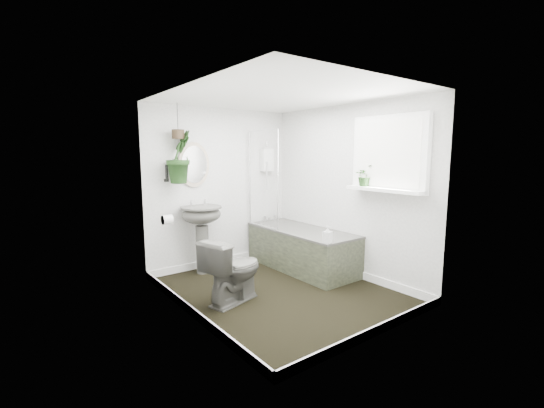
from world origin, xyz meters
TOP-DOWN VIEW (x-y plane):
  - floor at (0.00, 0.00)m, footprint 2.30×2.80m
  - ceiling at (0.00, 0.00)m, footprint 2.30×2.80m
  - wall_back at (0.00, 1.41)m, footprint 2.30×0.02m
  - wall_front at (0.00, -1.41)m, footprint 2.30×0.02m
  - wall_left at (-1.16, 0.00)m, footprint 0.02×2.80m
  - wall_right at (1.16, 0.00)m, footprint 0.02×2.80m
  - skirting at (0.00, 0.00)m, footprint 2.30×2.80m
  - bathtub at (0.80, 0.50)m, footprint 0.72×1.72m
  - bath_screen at (0.47, 0.99)m, footprint 0.04×0.72m
  - shower_box at (0.80, 1.34)m, footprint 0.20×0.10m
  - oval_mirror at (-0.43, 1.37)m, footprint 0.46×0.03m
  - wall_sconce at (-0.83, 1.36)m, footprint 0.04×0.04m
  - toilet_roll_holder at (-1.10, 0.70)m, footprint 0.11×0.11m
  - window_recess at (1.09, -0.70)m, footprint 0.08×1.00m
  - window_sill at (1.02, -0.70)m, footprint 0.18×1.00m
  - window_blinds at (1.04, -0.70)m, footprint 0.01×0.86m
  - toilet at (-0.60, 0.07)m, footprint 0.81×0.59m
  - pedestal_sink at (-0.43, 1.18)m, footprint 0.62×0.55m
  - sill_plant at (1.03, -0.40)m, footprint 0.25×0.22m
  - hanging_plant at (-0.70, 1.25)m, footprint 0.48×0.49m
  - soap_bottle at (0.51, -0.29)m, footprint 0.12×0.12m
  - hanging_pot at (-0.70, 1.25)m, footprint 0.16×0.16m

SIDE VIEW (x-z plane):
  - floor at x=0.00m, z-range -0.02..0.00m
  - skirting at x=0.00m, z-range 0.00..0.10m
  - bathtub at x=0.80m, z-range 0.00..0.58m
  - toilet at x=-0.60m, z-range 0.00..0.74m
  - pedestal_sink at x=-0.43m, z-range 0.00..0.95m
  - soap_bottle at x=0.51m, z-range 0.58..0.79m
  - toilet_roll_holder at x=-1.10m, z-range 0.84..0.96m
  - wall_back at x=0.00m, z-range 0.00..2.30m
  - wall_front at x=0.00m, z-range 0.00..2.30m
  - wall_left at x=-1.16m, z-range 0.00..2.30m
  - wall_right at x=1.16m, z-range 0.00..2.30m
  - window_sill at x=1.02m, z-range 1.21..1.25m
  - bath_screen at x=0.47m, z-range 0.58..1.98m
  - sill_plant at x=1.03m, z-range 1.25..1.51m
  - wall_sconce at x=-0.83m, z-range 1.29..1.51m
  - oval_mirror at x=-0.43m, z-range 1.19..1.81m
  - shower_box at x=0.80m, z-range 1.38..1.73m
  - hanging_plant at x=-0.70m, z-range 1.26..1.96m
  - window_recess at x=1.09m, z-range 1.20..2.10m
  - window_blinds at x=1.04m, z-range 1.27..2.03m
  - hanging_pot at x=-0.70m, z-range 1.84..1.96m
  - ceiling at x=0.00m, z-range 2.30..2.32m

